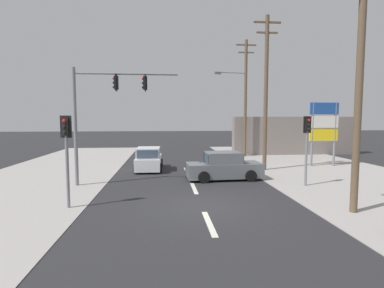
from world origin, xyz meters
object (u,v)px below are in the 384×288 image
(utility_pole_foreground_right, at_px, (358,56))
(shopping_plaza_sign, at_px, (324,125))
(utility_pole_midground_right, at_px, (266,90))
(pedestal_signal_left_kerb, at_px, (66,146))
(hatchback_oncoming_mid, at_px, (149,160))
(pedestal_signal_right_kerb, at_px, (307,139))
(utility_pole_background_right, at_px, (244,95))
(sedan_crossing_left, at_px, (224,167))
(traffic_signal_mast, at_px, (101,105))

(utility_pole_foreground_right, bearing_deg, shopping_plaza_sign, 65.91)
(utility_pole_midground_right, distance_m, pedestal_signal_left_kerb, 13.18)
(utility_pole_foreground_right, height_order, shopping_plaza_sign, utility_pole_foreground_right)
(shopping_plaza_sign, height_order, hatchback_oncoming_mid, shopping_plaza_sign)
(pedestal_signal_right_kerb, xyz_separation_m, shopping_plaza_sign, (4.23, 6.03, 0.57))
(pedestal_signal_right_kerb, relative_size, hatchback_oncoming_mid, 0.97)
(utility_pole_background_right, height_order, shopping_plaza_sign, utility_pole_background_right)
(utility_pole_foreground_right, distance_m, sedan_crossing_left, 8.79)
(utility_pole_foreground_right, xyz_separation_m, utility_pole_midground_right, (-0.10, 9.18, -0.37))
(sedan_crossing_left, height_order, hatchback_oncoming_mid, sedan_crossing_left)
(shopping_plaza_sign, bearing_deg, utility_pole_midground_right, -165.77)
(utility_pole_background_right, relative_size, hatchback_oncoming_mid, 2.82)
(pedestal_signal_right_kerb, bearing_deg, sedan_crossing_left, 151.79)
(utility_pole_foreground_right, xyz_separation_m, pedestal_signal_left_kerb, (-10.47, 1.55, -3.23))
(traffic_signal_mast, distance_m, sedan_crossing_left, 7.44)
(traffic_signal_mast, bearing_deg, hatchback_oncoming_mid, 63.93)
(shopping_plaza_sign, bearing_deg, traffic_signal_mast, -161.58)
(utility_pole_foreground_right, relative_size, utility_pole_midground_right, 1.05)
(utility_pole_midground_right, height_order, sedan_crossing_left, utility_pole_midground_right)
(pedestal_signal_left_kerb, relative_size, shopping_plaza_sign, 0.77)
(pedestal_signal_left_kerb, bearing_deg, shopping_plaza_sign, 30.30)
(utility_pole_midground_right, height_order, pedestal_signal_left_kerb, utility_pole_midground_right)
(traffic_signal_mast, xyz_separation_m, sedan_crossing_left, (6.53, 0.90, -3.44))
(utility_pole_background_right, height_order, pedestal_signal_right_kerb, utility_pole_background_right)
(pedestal_signal_left_kerb, height_order, shopping_plaza_sign, shopping_plaza_sign)
(hatchback_oncoming_mid, bearing_deg, pedestal_signal_left_kerb, -107.63)
(utility_pole_midground_right, distance_m, utility_pole_background_right, 7.17)
(utility_pole_background_right, xyz_separation_m, pedestal_signal_left_kerb, (-10.85, -14.77, -3.13))
(sedan_crossing_left, distance_m, hatchback_oncoming_mid, 5.60)
(utility_pole_background_right, distance_m, hatchback_oncoming_mid, 11.48)
(hatchback_oncoming_mid, bearing_deg, utility_pole_midground_right, -5.39)
(utility_pole_foreground_right, height_order, pedestal_signal_left_kerb, utility_pole_foreground_right)
(pedestal_signal_right_kerb, height_order, shopping_plaza_sign, shopping_plaza_sign)
(pedestal_signal_left_kerb, distance_m, hatchback_oncoming_mid, 8.93)
(utility_pole_background_right, bearing_deg, utility_pole_midground_right, -93.88)
(utility_pole_midground_right, bearing_deg, utility_pole_foreground_right, -89.36)
(pedestal_signal_right_kerb, bearing_deg, utility_pole_midground_right, 96.11)
(utility_pole_midground_right, relative_size, utility_pole_background_right, 0.97)
(pedestal_signal_left_kerb, height_order, hatchback_oncoming_mid, pedestal_signal_left_kerb)
(hatchback_oncoming_mid, bearing_deg, sedan_crossing_left, -38.51)
(sedan_crossing_left, relative_size, hatchback_oncoming_mid, 1.18)
(utility_pole_foreground_right, xyz_separation_m, utility_pole_background_right, (0.38, 16.32, -0.10))
(utility_pole_midground_right, relative_size, pedestal_signal_right_kerb, 2.83)
(traffic_signal_mast, distance_m, hatchback_oncoming_mid, 5.98)
(utility_pole_midground_right, distance_m, hatchback_oncoming_mid, 8.99)
(sedan_crossing_left, bearing_deg, hatchback_oncoming_mid, 141.49)
(utility_pole_midground_right, xyz_separation_m, utility_pole_background_right, (0.48, 7.15, 0.27))
(pedestal_signal_right_kerb, bearing_deg, traffic_signal_mast, 173.60)
(utility_pole_foreground_right, relative_size, hatchback_oncoming_mid, 2.88)
(pedestal_signal_right_kerb, xyz_separation_m, hatchback_oncoming_mid, (-8.23, 5.55, -1.71))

